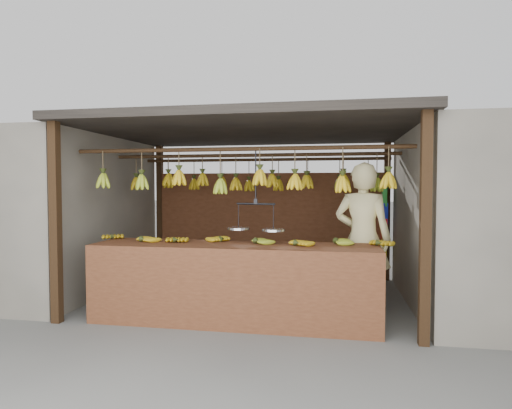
# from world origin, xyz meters

# --- Properties ---
(ground) EXTENTS (80.00, 80.00, 0.00)m
(ground) POSITION_xyz_m (0.00, 0.00, 0.00)
(ground) COLOR #5B5B57
(stall) EXTENTS (4.30, 3.30, 2.40)m
(stall) POSITION_xyz_m (0.00, 0.33, 1.97)
(stall) COLOR black
(stall) RESTS_ON ground
(neighbor_left) EXTENTS (3.00, 3.00, 2.30)m
(neighbor_left) POSITION_xyz_m (-3.60, 0.00, 1.15)
(neighbor_left) COLOR slate
(neighbor_left) RESTS_ON ground
(counter) EXTENTS (3.49, 0.75, 0.96)m
(counter) POSITION_xyz_m (-0.00, -1.22, 0.70)
(counter) COLOR brown
(counter) RESTS_ON ground
(hanging_bananas) EXTENTS (3.61, 2.26, 0.38)m
(hanging_bananas) POSITION_xyz_m (0.01, 0.00, 1.62)
(hanging_bananas) COLOR #92A523
(hanging_bananas) RESTS_ON ground
(balance_scale) EXTENTS (0.69, 0.36, 0.95)m
(balance_scale) POSITION_xyz_m (0.23, -1.00, 1.12)
(balance_scale) COLOR black
(balance_scale) RESTS_ON ground
(vendor) EXTENTS (0.77, 0.61, 1.85)m
(vendor) POSITION_xyz_m (1.47, -0.56, 0.93)
(vendor) COLOR beige
(vendor) RESTS_ON ground
(bag_bundles) EXTENTS (0.08, 0.26, 1.22)m
(bag_bundles) POSITION_xyz_m (1.94, 1.35, 0.99)
(bag_bundles) COLOR #199926
(bag_bundles) RESTS_ON ground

